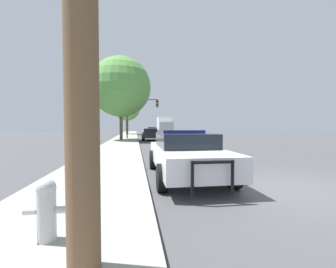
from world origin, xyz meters
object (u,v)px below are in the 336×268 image
car_background_distant (152,130)px  car_background_midblock (151,134)px  fire_hydrant (47,208)px  box_truck (165,125)px  police_car (185,153)px  tree_sidewalk_mid (121,87)px  tree_sidewalk_far (127,107)px  traffic_light (140,110)px

car_background_distant → car_background_midblock: car_background_distant is taller
fire_hydrant → box_truck: size_ratio=0.11×
fire_hydrant → car_background_midblock: 21.95m
police_car → tree_sidewalk_mid: (-3.07, 17.16, 4.94)m
car_background_distant → box_truck: box_truck is taller
car_background_midblock → tree_sidewalk_far: bearing=105.2°
box_truck → tree_sidewalk_mid: bearing=70.5°
traffic_light → tree_sidewalk_mid: 4.29m
traffic_light → car_background_midblock: traffic_light is taller
box_truck → tree_sidewalk_far: bearing=3.2°
traffic_light → tree_sidewalk_far: size_ratio=0.66×
traffic_light → box_truck: bearing=71.5°
car_background_midblock → box_truck: 17.39m
tree_sidewalk_mid → tree_sidewalk_far: tree_sidewalk_mid is taller
traffic_light → car_background_distant: size_ratio=1.14×
traffic_light → tree_sidewalk_mid: tree_sidewalk_mid is taller
box_truck → fire_hydrant: bearing=82.3°
fire_hydrant → car_background_midblock: car_background_midblock is taller
traffic_light → police_car: bearing=-87.2°
tree_sidewalk_mid → tree_sidewalk_far: bearing=90.0°
police_car → box_truck: bearing=-96.0°
police_car → car_background_distant: size_ratio=1.19×
car_background_midblock → fire_hydrant: bearing=-93.0°
fire_hydrant → car_background_midblock: bearing=82.5°
police_car → traffic_light: (-0.98, 20.23, 2.80)m
tree_sidewalk_mid → tree_sidewalk_far: (0.01, 17.47, -0.72)m
tree_sidewalk_mid → car_background_distant: bearing=77.1°
car_background_midblock → tree_sidewalk_mid: size_ratio=0.50×
police_car → traffic_light: 20.44m
police_car → traffic_light: traffic_light is taller
fire_hydrant → police_car: bearing=55.1°
police_car → box_truck: size_ratio=0.70×
car_background_distant → tree_sidewalk_far: tree_sidewalk_far is taller
police_car → car_background_distant: 38.31m
car_background_midblock → traffic_light: bearing=119.1°
fire_hydrant → tree_sidewalk_mid: 21.72m
box_truck → tree_sidewalk_mid: size_ratio=0.83×
police_car → tree_sidewalk_far: size_ratio=0.69×
fire_hydrant → car_background_midblock: (2.88, 21.76, 0.15)m
car_background_distant → box_truck: bearing=-57.9°
box_truck → car_background_midblock: bearing=79.5°
car_background_distant → box_truck: size_ratio=0.59×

